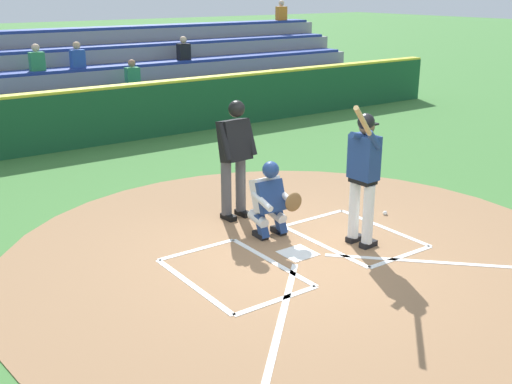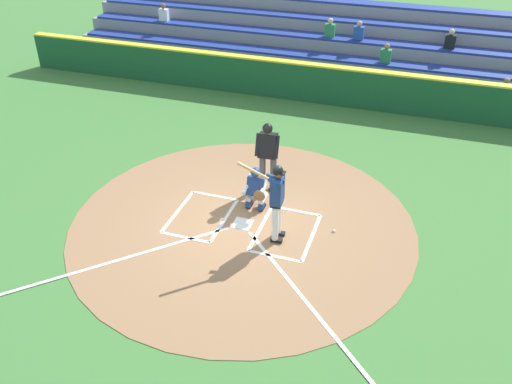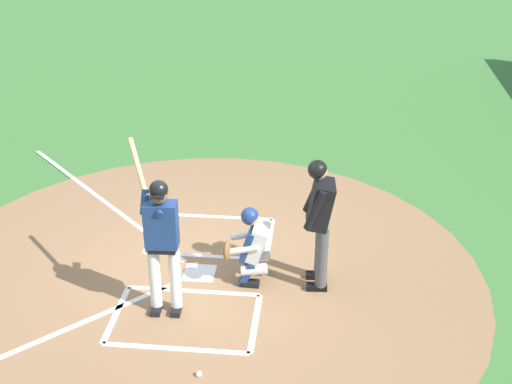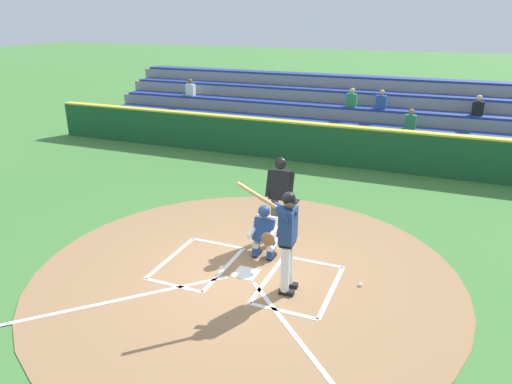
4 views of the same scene
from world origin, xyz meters
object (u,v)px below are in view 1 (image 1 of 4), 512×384
object	(u,v)px
baseball	(385,213)
catcher	(271,197)
batter	(364,170)
plate_umpire	(235,151)

from	to	relation	value
baseball	catcher	bearing A→B (deg)	-10.80
catcher	baseball	size ratio (longest dim) A/B	15.27
batter	plate_umpire	xyz separation A→B (m)	(0.80, -1.93, -0.02)
batter	baseball	xyz separation A→B (m)	(-1.20, -0.64, -1.06)
catcher	plate_umpire	bearing A→B (deg)	-89.95
plate_umpire	batter	bearing A→B (deg)	112.47
catcher	plate_umpire	world-z (taller)	plate_umpire
batter	baseball	size ratio (longest dim) A/B	28.76
catcher	baseball	distance (m)	2.10
batter	catcher	size ratio (longest dim) A/B	1.88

